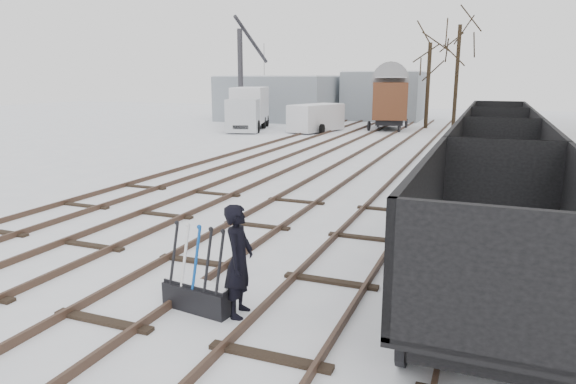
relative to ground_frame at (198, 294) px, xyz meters
name	(u,v)px	position (x,y,z in m)	size (l,w,h in m)	color
ground	(199,263)	(-1.21, 1.98, -0.28)	(120.00, 120.00, 0.00)	white
tracks	(355,164)	(-1.21, 15.66, -0.21)	(13.90, 52.00, 0.16)	black
shed_left	(280,98)	(-14.21, 37.98, 1.76)	(10.00, 8.00, 4.10)	gray
shed_right	(384,96)	(-5.21, 41.98, 1.96)	(7.00, 6.00, 4.50)	gray
ground_frame	(198,294)	(0.00, 0.00, 0.00)	(1.35, 0.60, 1.49)	black
worker	(239,261)	(0.75, 0.10, 0.68)	(0.71, 0.46, 1.93)	black
freight_wagon_a	(499,259)	(4.79, 1.63, 0.73)	(2.61, 6.52, 2.66)	black
freight_wagon_b	(498,185)	(4.79, 8.03, 0.73)	(2.61, 6.52, 2.66)	black
freight_wagon_c	(497,154)	(4.79, 14.43, 0.73)	(2.61, 6.52, 2.66)	black
freight_wagon_d	(497,137)	(4.79, 20.83, 0.73)	(2.61, 6.52, 2.66)	black
box_van_wagon	(389,99)	(-2.98, 32.86, 2.02)	(3.74, 5.63, 3.96)	black
lorry	(248,108)	(-12.90, 28.53, 1.36)	(3.58, 7.34, 3.19)	black
panel_van	(316,118)	(-7.56, 28.93, 0.77)	(3.29, 4.97, 2.02)	silver
crane	(242,98)	(-14.61, 30.94, 2.00)	(1.91, 5.13, 8.69)	#2B2A2F
tree_far_left	(428,86)	(-0.37, 34.76, 2.99)	(0.30, 0.30, 6.54)	black
tree_far_right	(457,77)	(1.59, 36.64, 3.69)	(0.30, 0.30, 7.96)	black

